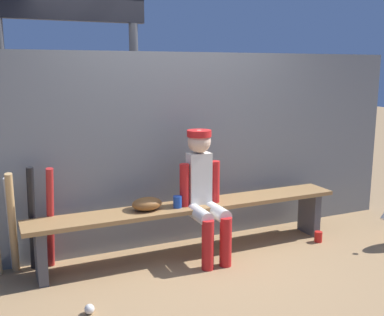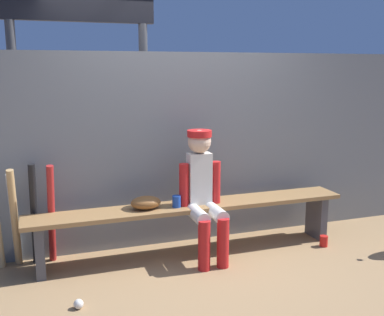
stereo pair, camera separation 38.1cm
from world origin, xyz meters
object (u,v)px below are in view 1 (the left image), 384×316
bat_aluminum_silver (11,225)px  dugout_bench (192,214)px  baseball_glove (147,204)px  player_seated (204,189)px  cup_on_ground (318,237)px  bat_aluminum_red (50,218)px  bat_aluminum_black (32,219)px  cup_on_bench (178,202)px  baseball (89,309)px  scoreboard (75,22)px  bat_wood_tan (12,224)px

bat_aluminum_silver → dugout_bench: bearing=-9.5°
baseball_glove → bat_aluminum_silver: size_ratio=0.32×
player_seated → cup_on_ground: player_seated is taller
bat_aluminum_red → bat_aluminum_black: 0.16m
dugout_bench → player_seated: (0.07, -0.12, 0.27)m
bat_aluminum_silver → bat_aluminum_black: bearing=-5.5°
player_seated → cup_on_bench: bearing=162.2°
baseball → cup_on_ground: cup_on_ground is taller
cup_on_ground → scoreboard: size_ratio=0.03×
baseball_glove → scoreboard: 2.13m
bat_aluminum_silver → bat_aluminum_red: bearing=-11.3°
baseball_glove → bat_aluminum_silver: 1.19m
dugout_bench → bat_wood_tan: 1.61m
cup_on_ground → scoreboard: 3.40m
baseball_glove → bat_wood_tan: size_ratio=0.30×
cup_on_bench → player_seated: bearing=-17.8°
baseball_glove → cup_on_ground: baseball_glove is taller
bat_wood_tan → player_seated: bearing=-11.3°
dugout_bench → bat_aluminum_black: 1.45m
bat_aluminum_red → bat_aluminum_black: (-0.15, 0.05, 0.00)m
dugout_bench → baseball: (-1.14, -0.71, -0.36)m
player_seated → bat_wood_tan: 1.71m
bat_aluminum_black → bat_aluminum_silver: size_ratio=1.07×
bat_wood_tan → baseball_glove: bearing=-10.8°
player_seated → dugout_bench: bearing=122.3°
baseball_glove → dugout_bench: bearing=0.0°
player_seated → baseball: size_ratio=16.36×
dugout_bench → bat_aluminum_silver: (-1.60, 0.27, 0.04)m
bat_aluminum_silver → bat_wood_tan: bearing=-80.3°
baseball_glove → bat_aluminum_silver: bearing=166.9°
baseball_glove → cup_on_bench: (0.29, -0.04, -0.00)m
dugout_bench → cup_on_bench: 0.23m
baseball → scoreboard: 2.98m
bat_aluminum_black → cup_on_ground: 2.83m
bat_aluminum_black → baseball_glove: bearing=-14.4°
bat_aluminum_red → cup_on_ground: bearing=-10.1°
baseball_glove → bat_aluminum_silver: bat_aluminum_silver is taller
cup_on_bench → baseball_glove: bearing=172.2°
bat_aluminum_black → bat_wood_tan: 0.17m
bat_wood_tan → cup_on_ground: (2.91, -0.48, -0.41)m
player_seated → bat_wood_tan: player_seated is taller
baseball_glove → baseball: 1.12m
baseball → cup_on_bench: size_ratio=0.67×
dugout_bench → baseball_glove: baseball_glove is taller
bat_wood_tan → scoreboard: bearing=52.2°
bat_wood_tan → baseball: (0.45, -0.92, -0.43)m
bat_aluminum_black → cup_on_bench: size_ratio=8.61×
bat_aluminum_black → scoreboard: 2.14m
baseball → scoreboard: (0.35, 1.96, 2.22)m
dugout_bench → baseball: size_ratio=41.86×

